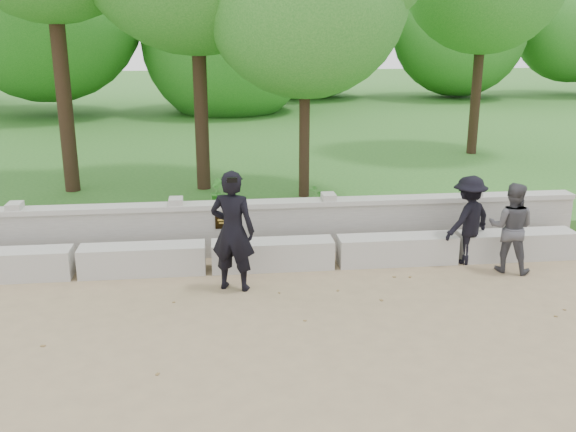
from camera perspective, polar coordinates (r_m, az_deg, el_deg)
The scene contains 9 objects.
ground at distance 8.36m, azimuth -7.07°, elevation -9.54°, with size 80.00×80.00×0.00m, color #907C58.
lawn at distance 21.81m, azimuth -6.97°, elevation 7.06°, with size 40.00×22.00×0.25m, color #2B6022.
concrete_bench at distance 10.02m, azimuth -7.08°, elevation -3.63°, with size 11.90×0.45×0.45m.
parapet_wall at distance 10.61m, azimuth -7.12°, elevation -1.12°, with size 12.50×0.35×0.90m.
man_main at distance 9.10m, azimuth -4.94°, elevation -1.33°, with size 0.74×0.69×1.76m.
visitor_left at distance 10.38m, azimuth 19.22°, elevation -0.97°, with size 0.86×0.80×1.40m.
visitor_mid at distance 10.54m, azimuth 15.74°, elevation -0.34°, with size 1.06×0.92×1.42m.
shrub_b at distance 12.82m, azimuth -6.40°, elevation 2.19°, with size 0.28×0.23×0.51m, color #3C8C2F.
shrub_c at distance 12.00m, azimuth 3.05°, elevation 1.31°, with size 0.48×0.41×0.53m, color #3C8C2F.
Camera 1 is at (0.15, -7.52, 3.65)m, focal length 40.00 mm.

